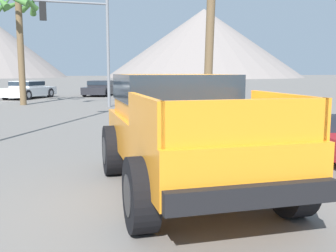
# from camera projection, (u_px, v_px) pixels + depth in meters

# --- Properties ---
(ground_plane) EXTENTS (320.00, 320.00, 0.00)m
(ground_plane) POSITION_uv_depth(u_px,v_px,m) (188.00, 201.00, 5.87)
(ground_plane) COLOR slate
(orange_pickup_truck) EXTENTS (2.55, 4.81, 1.87)m
(orange_pickup_truck) POSITION_uv_depth(u_px,v_px,m) (182.00, 124.00, 6.48)
(orange_pickup_truck) COLOR orange
(orange_pickup_truck) RESTS_ON ground_plane
(parked_car_dark) EXTENTS (3.39, 4.83, 1.17)m
(parked_car_dark) POSITION_uv_depth(u_px,v_px,m) (100.00, 88.00, 31.13)
(parked_car_dark) COLOR #232328
(parked_car_dark) RESTS_ON ground_plane
(parked_car_silver) EXTENTS (3.31, 4.77, 1.17)m
(parked_car_silver) POSITION_uv_depth(u_px,v_px,m) (203.00, 90.00, 28.22)
(parked_car_silver) COLOR #B7BABF
(parked_car_silver) RESTS_ON ground_plane
(parked_car_white) EXTENTS (3.97, 4.72, 1.24)m
(parked_car_white) POSITION_uv_depth(u_px,v_px,m) (28.00, 89.00, 27.77)
(parked_car_white) COLOR white
(parked_car_white) RESTS_ON ground_plane
(traffic_light_main) EXTENTS (3.76, 0.38, 5.65)m
(traffic_light_main) POSITION_uv_depth(u_px,v_px,m) (80.00, 32.00, 20.35)
(traffic_light_main) COLOR slate
(traffic_light_main) RESTS_ON ground_plane
(palm_tree_tall) EXTENTS (2.88, 2.78, 6.37)m
(palm_tree_tall) POSITION_uv_depth(u_px,v_px,m) (18.00, 19.00, 21.84)
(palm_tree_tall) COLOR brown
(palm_tree_tall) RESTS_ON ground_plane
(distant_mountain_range) EXTENTS (161.61, 77.33, 21.76)m
(distant_mountain_range) POSITION_uv_depth(u_px,v_px,m) (5.00, 44.00, 114.05)
(distant_mountain_range) COLOR gray
(distant_mountain_range) RESTS_ON ground_plane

